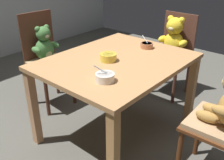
# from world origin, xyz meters

# --- Properties ---
(ground_plane) EXTENTS (5.20, 5.20, 0.04)m
(ground_plane) POSITION_xyz_m (0.00, 0.00, -0.02)
(ground_plane) COLOR #55534C
(dining_table) EXTENTS (1.16, 0.93, 0.70)m
(dining_table) POSITION_xyz_m (0.00, 0.00, 0.61)
(dining_table) COLOR #B37F4E
(dining_table) RESTS_ON ground_plane
(teddy_chair_far_center) EXTENTS (0.41, 0.39, 0.94)m
(teddy_chair_far_center) POSITION_xyz_m (-0.05, 0.87, 0.55)
(teddy_chair_far_center) COLOR #4C291C
(teddy_chair_far_center) RESTS_ON ground_plane
(teddy_chair_near_right) EXTENTS (0.38, 0.41, 0.88)m
(teddy_chair_near_right) POSITION_xyz_m (0.99, 0.04, 0.58)
(teddy_chair_near_right) COLOR #543126
(teddy_chair_near_right) RESTS_ON ground_plane
(porridge_bowl_white_near_left) EXTENTS (0.13, 0.13, 0.12)m
(porridge_bowl_white_near_left) POSITION_xyz_m (-0.34, -0.18, 0.73)
(porridge_bowl_white_near_left) COLOR silver
(porridge_bowl_white_near_left) RESTS_ON dining_table
(porridge_bowl_terracotta_near_right) EXTENTS (0.11, 0.12, 0.10)m
(porridge_bowl_terracotta_near_right) POSITION_xyz_m (0.38, -0.03, 0.73)
(porridge_bowl_terracotta_near_right) COLOR #B96F48
(porridge_bowl_terracotta_near_right) RESTS_ON dining_table
(porridge_bowl_yellow_center) EXTENTS (0.13, 0.13, 0.06)m
(porridge_bowl_yellow_center) POSITION_xyz_m (-0.06, 0.03, 0.73)
(porridge_bowl_yellow_center) COLOR gold
(porridge_bowl_yellow_center) RESTS_ON dining_table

